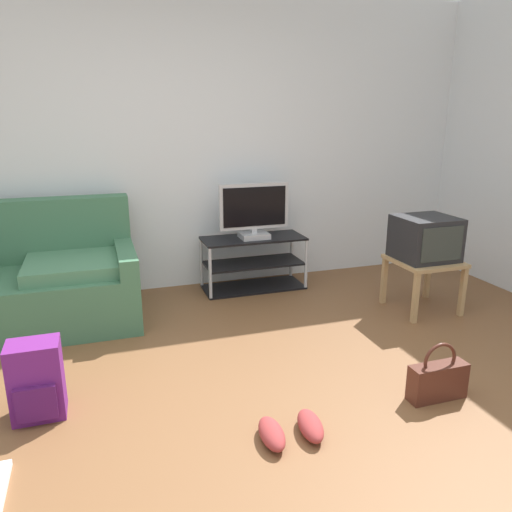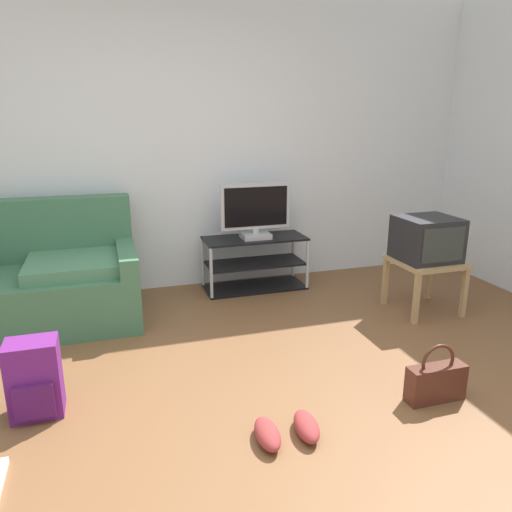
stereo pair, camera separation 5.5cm
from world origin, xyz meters
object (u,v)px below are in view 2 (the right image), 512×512
at_px(tv_stand, 255,263).
at_px(backpack, 35,379).
at_px(handbag, 436,381).
at_px(flat_tv, 255,212).
at_px(crt_tv, 427,239).
at_px(side_table, 425,268).
at_px(sneakers_pair, 287,430).
at_px(couch, 9,284).

relative_size(tv_stand, backpack, 2.19).
bearing_deg(tv_stand, handbag, -78.83).
bearing_deg(flat_tv, crt_tv, -37.80).
bearing_deg(side_table, tv_stand, 141.06).
height_order(flat_tv, crt_tv, flat_tv).
distance_m(tv_stand, sneakers_pair, 2.31).
bearing_deg(backpack, couch, 101.63).
relative_size(couch, sneakers_pair, 5.27).
height_order(crt_tv, handbag, crt_tv).
relative_size(flat_tv, backpack, 1.50).
height_order(backpack, handbag, backpack).
bearing_deg(couch, sneakers_pair, -52.01).
distance_m(side_table, sneakers_pair, 2.16).
distance_m(crt_tv, backpack, 3.06).
bearing_deg(crt_tv, flat_tv, 142.20).
height_order(flat_tv, handbag, flat_tv).
relative_size(crt_tv, sneakers_pair, 1.26).
distance_m(tv_stand, flat_tv, 0.50).
distance_m(crt_tv, handbag, 1.52).
bearing_deg(couch, side_table, -12.45).
height_order(couch, side_table, couch).
distance_m(backpack, sneakers_pair, 1.40).
xyz_separation_m(tv_stand, flat_tv, (-0.00, -0.02, 0.50)).
xyz_separation_m(couch, backpack, (0.32, -1.38, -0.12)).
bearing_deg(couch, backpack, -77.16).
distance_m(flat_tv, crt_tv, 1.51).
xyz_separation_m(flat_tv, backpack, (-1.77, -1.60, -0.53)).
bearing_deg(side_table, backpack, -167.41).
xyz_separation_m(flat_tv, side_table, (1.19, -0.94, -0.38)).
height_order(couch, backpack, couch).
distance_m(couch, sneakers_pair, 2.55).
relative_size(tv_stand, side_table, 1.87).
distance_m(backpack, handbag, 2.26).
xyz_separation_m(side_table, crt_tv, (0.00, 0.02, 0.25)).
height_order(side_table, sneakers_pair, side_table).
xyz_separation_m(tv_stand, handbag, (0.43, -2.17, -0.13)).
height_order(couch, flat_tv, flat_tv).
xyz_separation_m(flat_tv, crt_tv, (1.19, -0.92, -0.13)).
height_order(tv_stand, side_table, tv_stand).
bearing_deg(tv_stand, sneakers_pair, -103.08).
relative_size(flat_tv, sneakers_pair, 1.79).
height_order(tv_stand, crt_tv, crt_tv).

